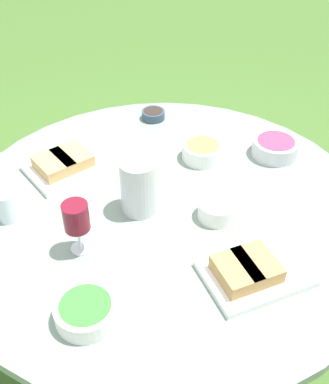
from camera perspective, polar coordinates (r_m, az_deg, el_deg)
name	(u,v)px	position (r m, az deg, el deg)	size (l,w,h in m)	color
ground_plane	(164,341)	(2.17, 0.00, -17.21)	(40.00, 40.00, 0.00)	#446B2B
dining_table	(164,228)	(1.65, 0.00, -4.29)	(1.39, 1.39, 0.77)	#4C4C51
water_pitcher	(139,186)	(1.52, -3.08, 0.72)	(0.13, 0.12, 0.19)	silver
wine_glass	(76,218)	(1.38, -10.43, -3.09)	(0.08, 0.08, 0.17)	silver
platter_bread_main	(68,163)	(1.77, -11.32, 3.39)	(0.34, 0.24, 0.06)	white
platter_charcuterie	(251,271)	(1.37, 10.21, -9.19)	(0.32, 0.25, 0.07)	white
bowl_fries	(202,151)	(1.79, 4.50, 4.91)	(0.15, 0.15, 0.06)	white
bowl_salad	(86,311)	(1.28, -9.29, -13.70)	(0.16, 0.16, 0.06)	white
bowl_olives	(153,114)	(2.03, -1.34, 9.21)	(0.10, 0.10, 0.04)	#334256
bowl_dip_red	(275,147)	(1.85, 12.98, 5.24)	(0.17, 0.17, 0.06)	silver
bowl_dip_cream	(217,209)	(1.53, 6.23, -1.99)	(0.12, 0.12, 0.06)	white
cup_water_near	(6,207)	(1.59, -18.26, -1.65)	(0.06, 0.06, 0.10)	silver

